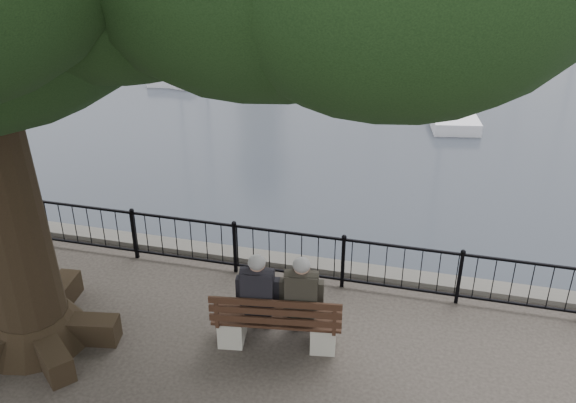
% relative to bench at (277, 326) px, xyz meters
% --- Properties ---
extents(harbor, '(260.00, 260.00, 1.20)m').
position_rel_bench_xyz_m(harbor, '(-0.27, 2.31, -0.87)').
color(harbor, '#4B4946').
rests_on(harbor, ground).
extents(railing, '(22.06, 0.06, 1.00)m').
position_rel_bench_xyz_m(railing, '(-0.27, 1.81, 0.19)').
color(railing, black).
rests_on(railing, ground).
extents(bench, '(2.06, 0.87, 1.06)m').
position_rel_bench_xyz_m(bench, '(0.00, 0.00, 0.00)').
color(bench, gray).
rests_on(bench, ground).
extents(person_left, '(0.53, 0.87, 1.67)m').
position_rel_bench_xyz_m(person_left, '(-0.30, 0.07, 0.40)').
color(person_left, black).
rests_on(person_left, ground).
extents(person_right, '(0.53, 0.87, 1.67)m').
position_rel_bench_xyz_m(person_right, '(0.35, 0.17, 0.40)').
color(person_right, black).
rests_on(person_right, ground).
extents(sailboat_a, '(2.42, 5.68, 10.98)m').
position_rel_bench_xyz_m(sailboat_a, '(-7.60, 17.34, -1.05)').
color(sailboat_a, white).
rests_on(sailboat_a, ground).
extents(sailboat_b, '(1.95, 5.45, 10.69)m').
position_rel_bench_xyz_m(sailboat_b, '(-4.79, 18.37, -1.05)').
color(sailboat_b, white).
rests_on(sailboat_b, ground).
extents(sailboat_c, '(2.44, 5.54, 9.74)m').
position_rel_bench_xyz_m(sailboat_c, '(2.27, 14.81, -1.07)').
color(sailboat_c, white).
rests_on(sailboat_c, ground).
extents(sailboat_e, '(2.64, 6.03, 14.21)m').
position_rel_bench_xyz_m(sailboat_e, '(-12.83, 29.69, -0.97)').
color(sailboat_e, white).
rests_on(sailboat_e, ground).
extents(sailboat_f, '(2.33, 6.24, 11.71)m').
position_rel_bench_xyz_m(sailboat_f, '(-1.68, 31.64, -1.04)').
color(sailboat_f, white).
rests_on(sailboat_f, ground).
extents(sailboat_j, '(2.44, 5.66, 9.94)m').
position_rel_bench_xyz_m(sailboat_j, '(-8.83, 17.35, -1.07)').
color(sailboat_j, white).
rests_on(sailboat_j, ground).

